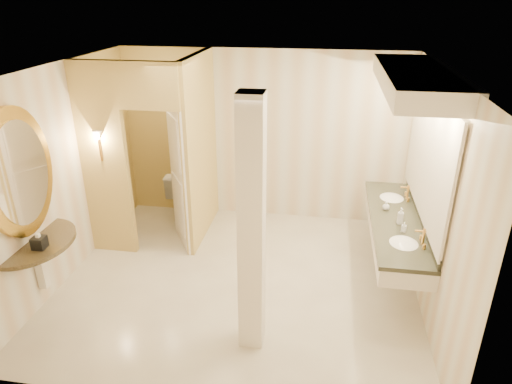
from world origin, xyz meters
TOP-DOWN VIEW (x-y plane):
  - floor at (0.00, 0.00)m, footprint 4.50×4.50m
  - ceiling at (0.00, 0.00)m, footprint 4.50×4.50m
  - wall_back at (0.00, 2.00)m, footprint 4.50×0.02m
  - wall_front at (0.00, -2.00)m, footprint 4.50×0.02m
  - wall_left at (-2.25, 0.00)m, footprint 0.02×4.00m
  - wall_right at (2.25, 0.00)m, footprint 0.02×4.00m
  - toilet_closet at (-1.13, 0.97)m, footprint 1.50×1.55m
  - wall_sconce at (-1.93, 0.43)m, footprint 0.14×0.14m
  - vanity at (1.98, 0.40)m, footprint 0.75×2.48m
  - console_shelf at (-2.21, -0.83)m, footprint 1.11×1.11m
  - pillar at (0.35, -1.05)m, footprint 0.25×0.25m
  - tissue_box at (-2.04, -0.96)m, footprint 0.14×0.14m
  - toilet at (-1.27, 1.75)m, footprint 0.57×0.88m
  - soap_bottle_a at (1.98, 0.06)m, footprint 0.07×0.07m
  - soap_bottle_b at (1.83, 0.62)m, footprint 0.10×0.10m
  - soap_bottle_c at (1.96, 0.25)m, footprint 0.10×0.10m

SIDE VIEW (x-z plane):
  - floor at x=0.00m, z-range 0.00..0.00m
  - toilet at x=-1.27m, z-range 0.00..0.84m
  - soap_bottle_b at x=1.83m, z-range 0.88..0.99m
  - soap_bottle_a at x=1.98m, z-range 0.88..1.00m
  - tissue_box at x=-2.04m, z-range 0.88..1.01m
  - soap_bottle_c at x=1.96m, z-range 0.88..1.09m
  - wall_back at x=0.00m, z-range 0.00..2.70m
  - wall_front at x=0.00m, z-range 0.00..2.70m
  - wall_left at x=-2.25m, z-range 0.00..2.70m
  - wall_right at x=2.25m, z-range 0.00..2.70m
  - pillar at x=0.35m, z-range 0.00..2.70m
  - console_shelf at x=-2.21m, z-range 0.35..2.35m
  - toilet_closet at x=-1.13m, z-range 0.04..2.74m
  - vanity at x=1.98m, z-range 0.58..2.67m
  - wall_sconce at x=-1.93m, z-range 1.52..1.94m
  - ceiling at x=0.00m, z-range 2.70..2.70m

